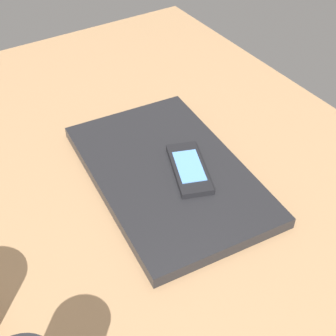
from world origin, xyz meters
The scene contains 3 objects.
desk_surface centered at (0.00, 0.00, 1.50)cm, with size 120.00×80.00×3.00cm, color #9E7751.
laptop_closed centered at (5.32, -3.61, 3.93)cm, with size 34.41×21.71×1.87cm, color black.
cell_phone_on_laptop centered at (3.18, -6.04, 5.39)cm, with size 12.46×8.52×1.10cm.
Camera 1 is at (-40.17, 24.83, 52.87)cm, focal length 50.30 mm.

